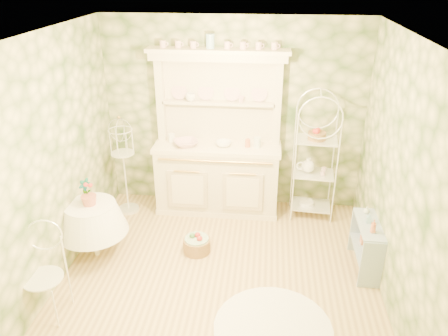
# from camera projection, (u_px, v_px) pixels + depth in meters

# --- Properties ---
(floor) EXTENTS (3.60, 3.60, 0.00)m
(floor) POSITION_uv_depth(u_px,v_px,m) (220.00, 276.00, 5.07)
(floor) COLOR tan
(floor) RESTS_ON ground
(ceiling) EXTENTS (3.60, 3.60, 0.00)m
(ceiling) POSITION_uv_depth(u_px,v_px,m) (218.00, 36.00, 3.91)
(ceiling) COLOR white
(ceiling) RESTS_ON floor
(wall_left) EXTENTS (3.60, 3.60, 0.00)m
(wall_left) POSITION_uv_depth(u_px,v_px,m) (52.00, 164.00, 4.66)
(wall_left) COLOR beige
(wall_left) RESTS_ON floor
(wall_right) EXTENTS (3.60, 3.60, 0.00)m
(wall_right) POSITION_uv_depth(u_px,v_px,m) (399.00, 179.00, 4.32)
(wall_right) COLOR beige
(wall_right) RESTS_ON floor
(wall_back) EXTENTS (3.60, 3.60, 0.00)m
(wall_back) POSITION_uv_depth(u_px,v_px,m) (234.00, 116.00, 6.10)
(wall_back) COLOR beige
(wall_back) RESTS_ON floor
(wall_front) EXTENTS (3.60, 3.60, 0.00)m
(wall_front) POSITION_uv_depth(u_px,v_px,m) (188.00, 289.00, 2.87)
(wall_front) COLOR beige
(wall_front) RESTS_ON floor
(kitchen_dresser) EXTENTS (1.87, 0.61, 2.29)m
(kitchen_dresser) POSITION_uv_depth(u_px,v_px,m) (217.00, 136.00, 5.96)
(kitchen_dresser) COLOR beige
(kitchen_dresser) RESTS_ON floor
(bakers_rack) EXTENTS (0.58, 0.43, 1.75)m
(bakers_rack) POSITION_uv_depth(u_px,v_px,m) (315.00, 159.00, 5.93)
(bakers_rack) COLOR white
(bakers_rack) RESTS_ON floor
(side_shelf) EXTENTS (0.27, 0.71, 0.60)m
(side_shelf) POSITION_uv_depth(u_px,v_px,m) (366.00, 246.00, 5.07)
(side_shelf) COLOR #99ACC1
(side_shelf) RESTS_ON floor
(round_table) EXTENTS (0.85, 0.85, 0.75)m
(round_table) POSITION_uv_depth(u_px,v_px,m) (93.00, 229.00, 5.28)
(round_table) COLOR white
(round_table) RESTS_ON floor
(cafe_chair) EXTENTS (0.54, 0.54, 0.98)m
(cafe_chair) POSITION_uv_depth(u_px,v_px,m) (42.00, 275.00, 4.32)
(cafe_chair) COLOR white
(cafe_chair) RESTS_ON floor
(birdcage_stand) EXTENTS (0.32, 0.32, 1.32)m
(birdcage_stand) POSITION_uv_depth(u_px,v_px,m) (124.00, 169.00, 6.12)
(birdcage_stand) COLOR white
(birdcage_stand) RESTS_ON floor
(floor_basket) EXTENTS (0.51, 0.51, 0.25)m
(floor_basket) POSITION_uv_depth(u_px,v_px,m) (197.00, 243.00, 5.44)
(floor_basket) COLOR olive
(floor_basket) RESTS_ON floor
(lace_rug) EXTENTS (1.36, 1.36, 0.01)m
(lace_rug) POSITION_uv_depth(u_px,v_px,m) (273.00, 327.00, 4.34)
(lace_rug) COLOR white
(lace_rug) RESTS_ON floor
(bowl_floral) EXTENTS (0.42, 0.42, 0.08)m
(bowl_floral) POSITION_uv_depth(u_px,v_px,m) (186.00, 145.00, 5.99)
(bowl_floral) COLOR white
(bowl_floral) RESTS_ON kitchen_dresser
(bowl_white) EXTENTS (0.22, 0.22, 0.07)m
(bowl_white) POSITION_uv_depth(u_px,v_px,m) (223.00, 145.00, 5.98)
(bowl_white) COLOR white
(bowl_white) RESTS_ON kitchen_dresser
(cup_left) EXTENTS (0.17, 0.17, 0.11)m
(cup_left) POSITION_uv_depth(u_px,v_px,m) (191.00, 99.00, 5.93)
(cup_left) COLOR white
(cup_left) RESTS_ON kitchen_dresser
(cup_right) EXTENTS (0.09, 0.09, 0.08)m
(cup_right) POSITION_uv_depth(u_px,v_px,m) (241.00, 100.00, 5.87)
(cup_right) COLOR white
(cup_right) RESTS_ON kitchen_dresser
(potted_geranium) EXTENTS (0.18, 0.14, 0.31)m
(potted_geranium) POSITION_uv_depth(u_px,v_px,m) (86.00, 192.00, 5.12)
(potted_geranium) COLOR #3F7238
(potted_geranium) RESTS_ON round_table
(bottle_amber) EXTENTS (0.08, 0.08, 0.16)m
(bottle_amber) POSITION_uv_depth(u_px,v_px,m) (373.00, 227.00, 4.75)
(bottle_amber) COLOR #C96B40
(bottle_amber) RESTS_ON side_shelf
(bottle_blue) EXTENTS (0.06, 0.06, 0.12)m
(bottle_blue) POSITION_uv_depth(u_px,v_px,m) (368.00, 220.00, 4.94)
(bottle_blue) COLOR #8BBBD4
(bottle_blue) RESTS_ON side_shelf
(bottle_glass) EXTENTS (0.08, 0.08, 0.09)m
(bottle_glass) POSITION_uv_depth(u_px,v_px,m) (366.00, 211.00, 5.13)
(bottle_glass) COLOR silver
(bottle_glass) RESTS_ON side_shelf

